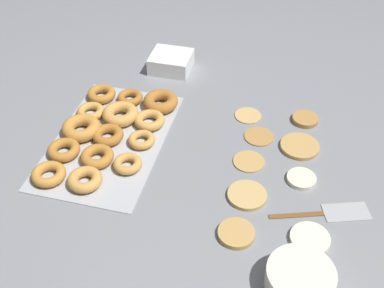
{
  "coord_description": "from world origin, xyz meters",
  "views": [
    {
      "loc": [
        0.98,
        0.12,
        0.95
      ],
      "look_at": [
        -0.0,
        -0.13,
        0.04
      ],
      "focal_mm": 45.0,
      "sensor_mm": 36.0,
      "label": 1
    }
  ],
  "objects_px": {
    "pancake_5": "(250,115)",
    "spatula": "(335,212)",
    "pancake_1": "(247,195)",
    "pancake_4": "(301,179)",
    "pancake_3": "(249,161)",
    "donut_tray": "(109,131)",
    "pancake_6": "(305,119)",
    "batter_bowl": "(300,280)",
    "pancake_7": "(310,239)",
    "pancake_2": "(259,136)",
    "pancake_8": "(236,233)",
    "container_stack": "(171,62)",
    "pancake_0": "(300,146)"
  },
  "relations": [
    {
      "from": "pancake_4",
      "to": "batter_bowl",
      "type": "xyz_separation_m",
      "value": [
        0.34,
        0.02,
        0.02
      ]
    },
    {
      "from": "pancake_3",
      "to": "spatula",
      "type": "bearing_deg",
      "value": 61.76
    },
    {
      "from": "pancake_8",
      "to": "pancake_6",
      "type": "bearing_deg",
      "value": 165.26
    },
    {
      "from": "pancake_3",
      "to": "pancake_8",
      "type": "bearing_deg",
      "value": 2.5
    },
    {
      "from": "pancake_5",
      "to": "pancake_7",
      "type": "bearing_deg",
      "value": 26.25
    },
    {
      "from": "pancake_0",
      "to": "pancake_8",
      "type": "distance_m",
      "value": 0.38
    },
    {
      "from": "pancake_3",
      "to": "donut_tray",
      "type": "relative_size",
      "value": 0.18
    },
    {
      "from": "pancake_0",
      "to": "pancake_5",
      "type": "relative_size",
      "value": 1.36
    },
    {
      "from": "pancake_4",
      "to": "container_stack",
      "type": "relative_size",
      "value": 0.57
    },
    {
      "from": "donut_tray",
      "to": "pancake_3",
      "type": "bearing_deg",
      "value": 88.37
    },
    {
      "from": "pancake_2",
      "to": "donut_tray",
      "type": "relative_size",
      "value": 0.17
    },
    {
      "from": "pancake_0",
      "to": "container_stack",
      "type": "height_order",
      "value": "container_stack"
    },
    {
      "from": "pancake_5",
      "to": "spatula",
      "type": "height_order",
      "value": "pancake_5"
    },
    {
      "from": "pancake_1",
      "to": "donut_tray",
      "type": "distance_m",
      "value": 0.47
    },
    {
      "from": "pancake_3",
      "to": "spatula",
      "type": "distance_m",
      "value": 0.28
    },
    {
      "from": "pancake_0",
      "to": "pancake_3",
      "type": "distance_m",
      "value": 0.17
    },
    {
      "from": "pancake_2",
      "to": "container_stack",
      "type": "xyz_separation_m",
      "value": [
        -0.29,
        -0.36,
        0.03
      ]
    },
    {
      "from": "pancake_7",
      "to": "batter_bowl",
      "type": "height_order",
      "value": "batter_bowl"
    },
    {
      "from": "spatula",
      "to": "container_stack",
      "type": "bearing_deg",
      "value": 118.61
    },
    {
      "from": "pancake_4",
      "to": "donut_tray",
      "type": "relative_size",
      "value": 0.16
    },
    {
      "from": "pancake_4",
      "to": "pancake_3",
      "type": "bearing_deg",
      "value": -103.26
    },
    {
      "from": "pancake_3",
      "to": "donut_tray",
      "type": "distance_m",
      "value": 0.43
    },
    {
      "from": "pancake_1",
      "to": "pancake_5",
      "type": "relative_size",
      "value": 1.24
    },
    {
      "from": "batter_bowl",
      "to": "pancake_7",
      "type": "bearing_deg",
      "value": 173.09
    },
    {
      "from": "pancake_0",
      "to": "donut_tray",
      "type": "distance_m",
      "value": 0.57
    },
    {
      "from": "pancake_0",
      "to": "pancake_5",
      "type": "bearing_deg",
      "value": -123.89
    },
    {
      "from": "pancake_1",
      "to": "container_stack",
      "type": "relative_size",
      "value": 0.74
    },
    {
      "from": "pancake_8",
      "to": "pancake_1",
      "type": "bearing_deg",
      "value": 177.85
    },
    {
      "from": "pancake_0",
      "to": "pancake_7",
      "type": "relative_size",
      "value": 1.17
    },
    {
      "from": "pancake_2",
      "to": "spatula",
      "type": "xyz_separation_m",
      "value": [
        0.25,
        0.23,
        -0.0
      ]
    },
    {
      "from": "pancake_6",
      "to": "container_stack",
      "type": "distance_m",
      "value": 0.52
    },
    {
      "from": "spatula",
      "to": "pancake_5",
      "type": "bearing_deg",
      "value": 110.16
    },
    {
      "from": "pancake_1",
      "to": "pancake_7",
      "type": "relative_size",
      "value": 1.07
    },
    {
      "from": "pancake_6",
      "to": "pancake_5",
      "type": "bearing_deg",
      "value": -83.63
    },
    {
      "from": "pancake_1",
      "to": "pancake_8",
      "type": "distance_m",
      "value": 0.13
    },
    {
      "from": "pancake_4",
      "to": "batter_bowl",
      "type": "height_order",
      "value": "batter_bowl"
    },
    {
      "from": "pancake_1",
      "to": "pancake_4",
      "type": "xyz_separation_m",
      "value": [
        -0.1,
        0.13,
        0.0
      ]
    },
    {
      "from": "pancake_8",
      "to": "spatula",
      "type": "bearing_deg",
      "value": 119.5
    },
    {
      "from": "pancake_1",
      "to": "spatula",
      "type": "height_order",
      "value": "pancake_1"
    },
    {
      "from": "pancake_3",
      "to": "pancake_4",
      "type": "height_order",
      "value": "pancake_4"
    },
    {
      "from": "pancake_2",
      "to": "pancake_3",
      "type": "distance_m",
      "value": 0.12
    },
    {
      "from": "pancake_5",
      "to": "pancake_6",
      "type": "bearing_deg",
      "value": 96.37
    },
    {
      "from": "pancake_3",
      "to": "pancake_6",
      "type": "bearing_deg",
      "value": 148.28
    },
    {
      "from": "pancake_7",
      "to": "spatula",
      "type": "xyz_separation_m",
      "value": [
        -0.1,
        0.06,
        -0.0
      ]
    },
    {
      "from": "donut_tray",
      "to": "spatula",
      "type": "bearing_deg",
      "value": 77.94
    },
    {
      "from": "pancake_2",
      "to": "pancake_5",
      "type": "distance_m",
      "value": 0.1
    },
    {
      "from": "pancake_4",
      "to": "pancake_8",
      "type": "height_order",
      "value": "pancake_8"
    },
    {
      "from": "pancake_8",
      "to": "pancake_3",
      "type": "bearing_deg",
      "value": -177.5
    },
    {
      "from": "pancake_4",
      "to": "pancake_7",
      "type": "relative_size",
      "value": 0.82
    },
    {
      "from": "pancake_6",
      "to": "donut_tray",
      "type": "bearing_deg",
      "value": -69.21
    }
  ]
}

